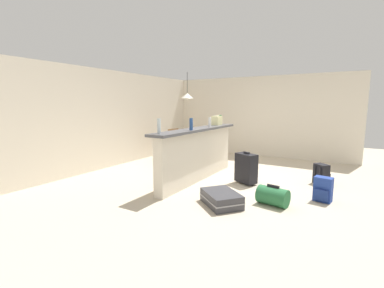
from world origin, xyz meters
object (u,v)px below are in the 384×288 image
(bottle_clear, at_px, (159,126))
(suitcase_upright_black, at_px, (246,168))
(dining_table, at_px, (186,140))
(suitcase_flat_charcoal, at_px, (221,198))
(pendant_lamp, at_px, (187,96))
(backpack_blue, at_px, (323,190))
(grocery_bag, at_px, (217,120))
(dining_chair_far_side, at_px, (171,142))
(dining_chair_near_partition, at_px, (203,146))
(bottle_green, at_px, (220,120))
(duffel_bag_green, at_px, (273,196))
(bottle_white, at_px, (210,122))
(backpack_black, at_px, (321,174))
(bottle_blue, at_px, (191,124))

(bottle_clear, distance_m, suitcase_upright_black, 2.09)
(dining_table, distance_m, suitcase_flat_charcoal, 3.34)
(pendant_lamp, xyz_separation_m, backpack_blue, (-1.44, -3.60, -1.67))
(grocery_bag, distance_m, dining_chair_far_side, 1.91)
(dining_chair_near_partition, bearing_deg, pendant_lamp, 77.35)
(bottle_green, distance_m, pendant_lamp, 1.24)
(bottle_clear, distance_m, duffel_bag_green, 2.22)
(bottle_white, distance_m, suitcase_upright_black, 1.31)
(suitcase_flat_charcoal, distance_m, backpack_black, 2.48)
(grocery_bag, relative_size, backpack_blue, 0.62)
(dining_chair_near_partition, xyz_separation_m, suitcase_flat_charcoal, (-2.36, -1.63, -0.41))
(suitcase_flat_charcoal, height_order, backpack_blue, backpack_blue)
(bottle_blue, relative_size, dining_table, 0.21)
(bottle_green, height_order, dining_chair_far_side, bottle_green)
(backpack_black, bearing_deg, bottle_clear, 134.19)
(bottle_white, xyz_separation_m, pendant_lamp, (0.98, 1.20, 0.63))
(bottle_blue, xyz_separation_m, suitcase_upright_black, (0.71, -0.90, -0.92))
(bottle_clear, distance_m, dining_chair_near_partition, 2.72)
(bottle_blue, bearing_deg, dining_table, 34.86)
(bottle_green, bearing_deg, backpack_blue, -117.43)
(bottle_green, xyz_separation_m, pendant_lamp, (0.13, 1.07, 0.62))
(bottle_white, height_order, duffel_bag_green, bottle_white)
(bottle_blue, xyz_separation_m, suitcase_flat_charcoal, (-0.64, -0.96, -1.14))
(backpack_blue, bearing_deg, bottle_blue, 99.65)
(backpack_blue, bearing_deg, suitcase_upright_black, 78.06)
(dining_table, distance_m, backpack_black, 3.55)
(dining_chair_far_side, bearing_deg, dining_chair_near_partition, -98.93)
(bottle_blue, bearing_deg, backpack_blue, -80.35)
(bottle_blue, xyz_separation_m, grocery_bag, (1.44, 0.14, -0.01))
(suitcase_flat_charcoal, xyz_separation_m, suitcase_upright_black, (1.35, 0.06, 0.22))
(bottle_blue, relative_size, backpack_black, 0.56)
(dining_table, bearing_deg, pendant_lamp, -33.37)
(bottle_green, relative_size, duffel_bag_green, 0.45)
(bottle_green, bearing_deg, backpack_black, -95.62)
(bottle_clear, bearing_deg, pendant_lamp, 22.25)
(dining_chair_near_partition, distance_m, backpack_black, 2.95)
(dining_table, height_order, suitcase_flat_charcoal, dining_table)
(bottle_white, height_order, suitcase_flat_charcoal, bottle_white)
(bottle_clear, distance_m, bottle_blue, 0.85)
(pendant_lamp, distance_m, duffel_bag_green, 3.96)
(dining_table, bearing_deg, bottle_blue, -145.14)
(bottle_white, relative_size, bottle_green, 0.90)
(bottle_blue, bearing_deg, bottle_white, 2.28)
(grocery_bag, bearing_deg, backpack_black, -89.15)
(grocery_bag, distance_m, pendant_lamp, 1.33)
(pendant_lamp, relative_size, suitcase_upright_black, 1.12)
(grocery_bag, bearing_deg, dining_chair_far_side, 74.96)
(dining_chair_near_partition, xyz_separation_m, duffel_bag_green, (-1.93, -2.35, -0.36))
(dining_table, distance_m, backpack_blue, 3.91)
(grocery_bag, bearing_deg, backpack_blue, -112.62)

